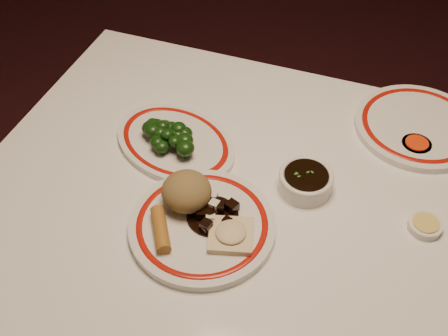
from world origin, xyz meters
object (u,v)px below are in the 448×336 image
fried_wonton (231,234)px  broccoli_plate (175,142)px  stirfry_heap (214,213)px  broccoli_pile (168,134)px  soy_bowl (305,182)px  main_plate (202,226)px  dining_table (264,233)px  spring_roll (161,229)px  rice_mound (186,191)px

fried_wonton → broccoli_plate: 0.29m
fried_wonton → stirfry_heap: 0.06m
broccoli_pile → soy_bowl: size_ratio=1.25×
fried_wonton → stirfry_heap: (-0.05, 0.04, -0.00)m
broccoli_plate → main_plate: bearing=-54.2°
main_plate → broccoli_plate: size_ratio=0.83×
dining_table → spring_roll: spring_roll is taller
dining_table → stirfry_heap: stirfry_heap is taller
rice_mound → broccoli_plate: rice_mound is taller
dining_table → fried_wonton: fried_wonton is taller
rice_mound → spring_roll: bearing=-101.4°
broccoli_plate → rice_mound: bearing=-59.0°
fried_wonton → stirfry_heap: bearing=143.1°
dining_table → broccoli_plate: bearing=158.1°
main_plate → fried_wonton: 0.07m
main_plate → spring_roll: size_ratio=2.95×
soy_bowl → broccoli_pile: bearing=176.9°
spring_roll → fried_wonton: spring_roll is taller
stirfry_heap → broccoli_pile: bearing=135.9°
stirfry_heap → fried_wonton: bearing=-36.9°
dining_table → main_plate: size_ratio=4.20×
broccoli_pile → soy_bowl: broccoli_pile is taller
fried_wonton → broccoli_pile: (-0.21, 0.20, 0.01)m
broccoli_pile → dining_table: bearing=-19.0°
broccoli_plate → broccoli_pile: 0.03m
spring_roll → broccoli_pile: size_ratio=0.72×
dining_table → spring_roll: (-0.16, -0.15, 0.12)m
dining_table → spring_roll: size_ratio=12.39×
broccoli_plate → broccoli_pile: size_ratio=2.54×
fried_wonton → broccoli_pile: size_ratio=0.74×
stirfry_heap → broccoli_plate: (-0.15, 0.17, -0.02)m
main_plate → spring_roll: spring_roll is taller
rice_mound → spring_roll: size_ratio=0.99×
broccoli_plate → soy_bowl: bearing=-5.1°
dining_table → fried_wonton: size_ratio=12.08×
rice_mound → broccoli_plate: size_ratio=0.28×
broccoli_plate → dining_table: bearing=-21.9°
soy_bowl → rice_mound: bearing=-147.1°
rice_mound → fried_wonton: rice_mound is taller
dining_table → main_plate: bearing=-134.7°
fried_wonton → broccoli_plate: fried_wonton is taller
dining_table → broccoli_pile: (-0.25, 0.09, 0.13)m
stirfry_heap → soy_bowl: stirfry_heap is taller
stirfry_heap → broccoli_pile: broccoli_pile is taller
fried_wonton → broccoli_pile: 0.29m
rice_mound → broccoli_pile: (-0.11, 0.15, -0.01)m
rice_mound → broccoli_pile: rice_mound is taller
main_plate → fried_wonton: size_ratio=2.88×
fried_wonton → broccoli_plate: size_ratio=0.29×
main_plate → broccoli_plate: bearing=125.8°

